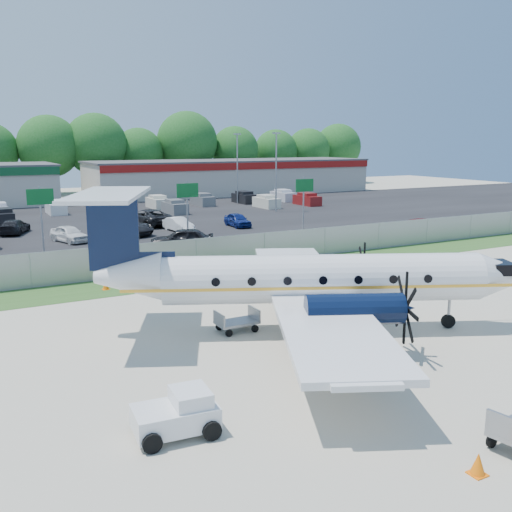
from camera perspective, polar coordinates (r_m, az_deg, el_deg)
name	(u,v)px	position (r m, az deg, el deg)	size (l,w,h in m)	color
ground	(322,332)	(24.99, 6.63, -7.58)	(170.00, 170.00, 0.00)	beige
grass_verge	(209,276)	(35.08, -4.68, -1.96)	(170.00, 4.00, 0.02)	#2D561E
access_road	(170,256)	(41.44, -8.60, 0.03)	(170.00, 8.00, 0.02)	black
parking_lot	(100,221)	(61.36, -15.34, 3.43)	(170.00, 32.00, 0.02)	black
perimeter_fence	(197,254)	(36.67, -5.97, 0.19)	(120.00, 0.06, 1.99)	gray
building_east	(232,177)	(90.59, -2.45, 7.94)	(44.40, 12.40, 5.24)	#BAB4A8
sign_left	(41,206)	(42.79, -20.72, 4.66)	(1.80, 0.26, 5.00)	gray
sign_mid	(187,199)	(45.58, -6.87, 5.68)	(1.80, 0.26, 5.00)	gray
sign_right	(304,193)	(50.66, 4.84, 6.29)	(1.80, 0.26, 5.00)	gray
light_pole_ne	(276,167)	(66.51, 2.03, 8.94)	(0.90, 0.35, 9.09)	gray
light_pole_se	(237,164)	(75.29, -1.88, 9.22)	(0.90, 0.35, 9.09)	gray
tree_line	(47,194)	(94.61, -20.14, 5.81)	(112.00, 6.00, 14.00)	#185418
aircraft	(313,279)	(24.50, 5.68, -2.26)	(19.40, 18.82, 6.05)	silver
pushback_tug	(179,413)	(16.74, -7.73, -15.33)	(2.43, 1.84, 1.25)	silver
baggage_cart_near	(237,322)	(24.84, -1.92, -6.57)	(1.78, 1.09, 0.93)	gray
cone_port_wing	(478,464)	(15.94, 21.32, -18.84)	(0.41, 0.41, 0.59)	orange
cone_starboard_wing	(106,285)	(32.74, -14.80, -2.82)	(0.39, 0.39, 0.56)	orange
road_car_mid	(182,250)	(43.73, -7.37, 0.64)	(1.95, 4.84, 1.65)	black
road_car_east	(426,236)	(51.72, 16.60, 1.92)	(2.55, 5.54, 1.54)	maroon
parked_car_b	(70,242)	(49.01, -18.14, 1.33)	(1.62, 4.02, 1.37)	silver
parked_car_c	(126,235)	(51.42, -12.83, 2.06)	(2.55, 5.54, 1.54)	black
parked_car_d	(179,231)	(52.70, -7.75, 2.47)	(1.35, 3.87, 1.28)	silver
parked_car_e	(238,227)	(55.03, -1.85, 2.94)	(1.55, 3.86, 1.31)	navy
parked_car_f	(15,234)	(55.09, -22.97, 2.05)	(1.82, 4.47, 1.30)	black
parked_car_g	(149,226)	(56.76, -10.70, 3.01)	(2.69, 5.83, 1.62)	black
far_parking_rows	(89,215)	(66.21, -16.35, 3.92)	(56.00, 10.00, 1.60)	gray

